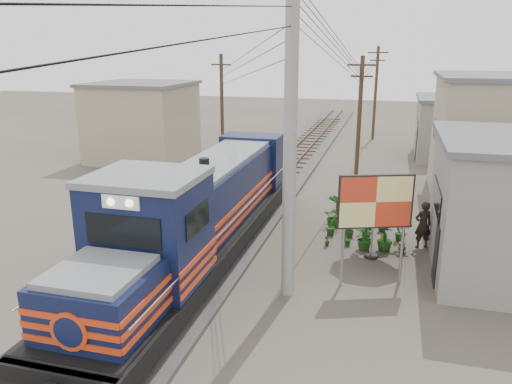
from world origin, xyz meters
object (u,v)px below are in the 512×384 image
(locomotive, at_px, (199,215))
(billboard, at_px, (375,205))
(market_umbrella, at_px, (375,195))
(vendor, at_px, (423,225))

(locomotive, relative_size, billboard, 4.43)
(locomotive, distance_m, billboard, 6.06)
(locomotive, distance_m, market_umbrella, 6.27)
(locomotive, relative_size, vendor, 8.79)
(market_umbrella, bearing_deg, billboard, -87.87)
(billboard, relative_size, vendor, 1.98)
(market_umbrella, bearing_deg, locomotive, -161.22)
(locomotive, height_order, market_umbrella, locomotive)
(locomotive, bearing_deg, vendor, 24.20)
(locomotive, height_order, billboard, locomotive)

